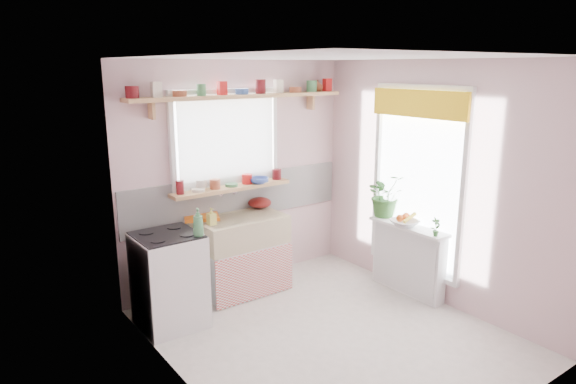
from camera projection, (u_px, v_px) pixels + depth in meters
room at (326, 168)px, 5.50m from camera, size 3.20×3.20×3.20m
sink_unit at (242, 254)px, 5.60m from camera, size 0.95×0.65×1.11m
cooker at (169, 280)px, 4.86m from camera, size 0.58×0.58×0.93m
radiator_ledge at (408, 258)px, 5.58m from camera, size 0.22×0.95×0.78m
windowsill at (232, 188)px, 5.58m from camera, size 1.40×0.22×0.04m
pine_shelf at (242, 96)px, 5.42m from camera, size 2.52×0.24×0.04m
shelf_crockery at (242, 89)px, 5.41m from camera, size 2.47×0.11×0.12m
sill_crockery at (230, 181)px, 5.55m from camera, size 1.35×0.11×0.12m
dish_tray at (202, 217)px, 5.45m from camera, size 0.44×0.39×0.04m
colander at (260, 203)px, 5.86m from camera, size 0.30×0.30×0.12m
jade_plant at (386, 195)px, 5.77m from camera, size 0.53×0.49×0.50m
fruit_bowl at (404, 223)px, 5.44m from camera, size 0.34×0.34×0.07m
herb_pot at (436, 227)px, 5.11m from camera, size 0.11×0.08×0.19m
soap_bottle_sink at (211, 216)px, 5.24m from camera, size 0.08×0.08×0.18m
sill_cup at (200, 185)px, 5.41m from camera, size 0.14×0.14×0.11m
sill_bowl at (259, 180)px, 5.70m from camera, size 0.25×0.25×0.07m
shelf_vase at (318, 86)px, 6.07m from camera, size 0.15×0.15×0.13m
cooker_bottle at (198, 222)px, 4.67m from camera, size 0.12×0.12×0.26m
fruit at (405, 217)px, 5.43m from camera, size 0.20×0.14×0.10m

